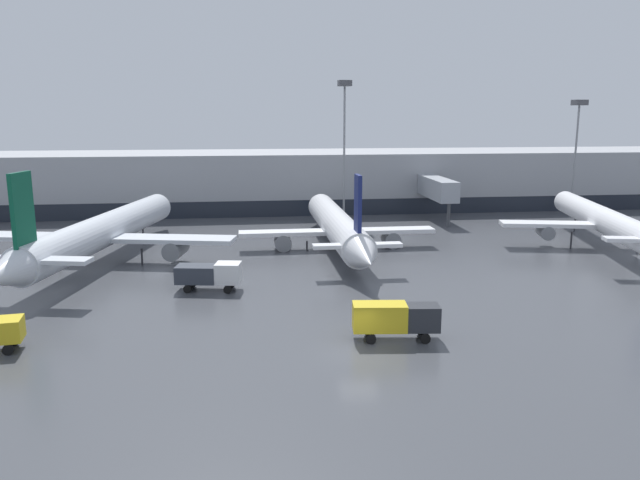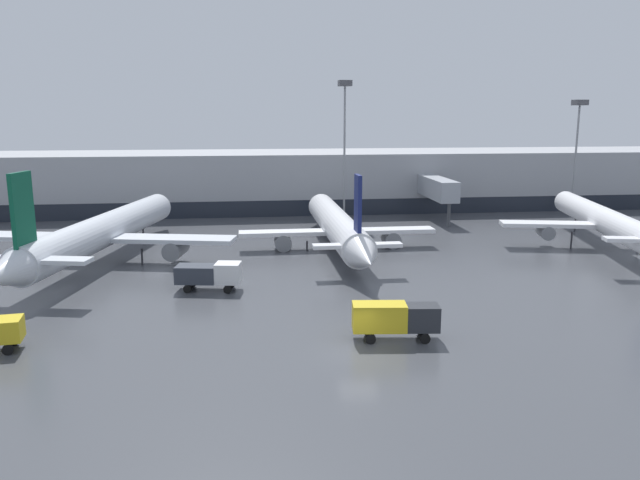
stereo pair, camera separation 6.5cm
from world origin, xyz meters
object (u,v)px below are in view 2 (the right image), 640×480
object	(u,v)px
service_truck_2	(209,274)
apron_light_mast_0	(578,124)
service_truck_1	(395,318)
parked_jet_0	(102,232)
parked_jet_4	(605,221)
apron_light_mast_3	(345,111)
parked_jet_3	(337,226)

from	to	relation	value
service_truck_2	apron_light_mast_0	world-z (taller)	apron_light_mast_0
service_truck_2	service_truck_1	bearing A→B (deg)	-36.68
parked_jet_0	apron_light_mast_0	xyz separation A→B (m)	(63.43, 23.10, 10.32)
parked_jet_4	apron_light_mast_3	xyz separation A→B (m)	(-25.99, 23.09, 12.05)
apron_light_mast_0	service_truck_2	bearing A→B (deg)	-146.25
service_truck_2	apron_light_mast_3	world-z (taller)	apron_light_mast_3
apron_light_mast_0	parked_jet_3	bearing A→B (deg)	-153.24
service_truck_2	apron_light_mast_3	distance (m)	41.34
parked_jet_3	service_truck_1	world-z (taller)	parked_jet_3
apron_light_mast_0	apron_light_mast_3	size ratio (longest dim) A/B	0.87
parked_jet_4	parked_jet_3	bearing A→B (deg)	95.25
service_truck_1	apron_light_mast_3	world-z (taller)	apron_light_mast_3
parked_jet_4	service_truck_1	xyz separation A→B (m)	(-30.29, -25.45, -1.62)
parked_jet_0	parked_jet_3	size ratio (longest dim) A/B	1.09
parked_jet_4	apron_light_mast_3	world-z (taller)	apron_light_mast_3
parked_jet_0	apron_light_mast_3	size ratio (longest dim) A/B	2.07
parked_jet_3	service_truck_1	bearing A→B (deg)	178.97
parked_jet_0	apron_light_mast_3	xyz separation A→B (m)	(28.73, 23.20, 12.08)
apron_light_mast_3	service_truck_1	bearing A→B (deg)	-95.06
service_truck_1	service_truck_2	xyz separation A→B (m)	(-13.07, 13.64, -0.10)
parked_jet_4	parked_jet_0	bearing A→B (deg)	102.12
service_truck_1	apron_light_mast_3	distance (m)	50.61
parked_jet_3	parked_jet_4	size ratio (longest dim) A/B	1.04
parked_jet_4	service_truck_1	size ratio (longest dim) A/B	5.95
parked_jet_0	parked_jet_3	distance (m)	25.13
parked_jet_3	apron_light_mast_0	xyz separation A→B (m)	(38.58, 19.45, 10.91)
parked_jet_0	service_truck_2	bearing A→B (deg)	-123.83
parked_jet_3	apron_light_mast_3	distance (m)	23.62
parked_jet_0	parked_jet_4	distance (m)	54.72
parked_jet_0	apron_light_mast_0	bearing A→B (deg)	-57.97
parked_jet_0	apron_light_mast_0	world-z (taller)	apron_light_mast_0
parked_jet_3	parked_jet_0	bearing A→B (deg)	98.15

